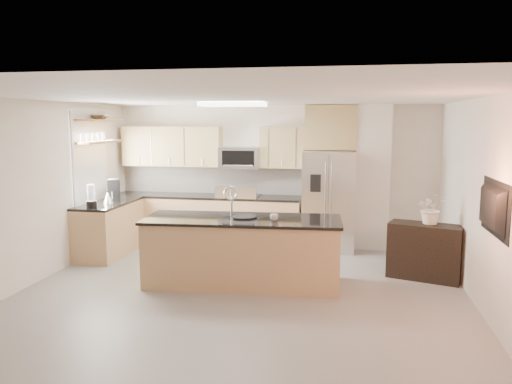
% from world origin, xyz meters
% --- Properties ---
extents(floor, '(6.50, 6.50, 0.00)m').
position_xyz_m(floor, '(0.00, 0.00, 0.00)').
color(floor, gray).
rests_on(floor, ground).
extents(ceiling, '(6.00, 6.50, 0.02)m').
position_xyz_m(ceiling, '(0.00, 0.00, 2.60)').
color(ceiling, silver).
rests_on(ceiling, wall_back).
extents(wall_back, '(6.00, 0.02, 2.60)m').
position_xyz_m(wall_back, '(0.00, 3.25, 1.30)').
color(wall_back, white).
rests_on(wall_back, floor).
extents(wall_front, '(6.00, 0.02, 2.60)m').
position_xyz_m(wall_front, '(0.00, -3.25, 1.30)').
color(wall_front, white).
rests_on(wall_front, floor).
extents(wall_left, '(0.02, 6.50, 2.60)m').
position_xyz_m(wall_left, '(-3.00, 0.00, 1.30)').
color(wall_left, white).
rests_on(wall_left, floor).
extents(wall_right, '(0.02, 6.50, 2.60)m').
position_xyz_m(wall_right, '(3.00, 0.00, 1.30)').
color(wall_right, white).
rests_on(wall_right, floor).
extents(back_counter, '(3.55, 0.66, 1.44)m').
position_xyz_m(back_counter, '(-1.23, 2.93, 0.47)').
color(back_counter, tan).
rests_on(back_counter, floor).
extents(left_counter, '(0.66, 1.50, 0.92)m').
position_xyz_m(left_counter, '(-2.67, 1.85, 0.46)').
color(left_counter, tan).
rests_on(left_counter, floor).
extents(range, '(0.76, 0.64, 1.14)m').
position_xyz_m(range, '(-0.60, 2.92, 0.47)').
color(range, black).
rests_on(range, floor).
extents(upper_cabinets, '(3.50, 0.33, 0.75)m').
position_xyz_m(upper_cabinets, '(-1.30, 3.09, 1.83)').
color(upper_cabinets, tan).
rests_on(upper_cabinets, wall_back).
extents(microwave, '(0.76, 0.40, 0.40)m').
position_xyz_m(microwave, '(-0.60, 3.04, 1.63)').
color(microwave, silver).
rests_on(microwave, upper_cabinets).
extents(refrigerator, '(0.92, 0.78, 1.78)m').
position_xyz_m(refrigerator, '(1.06, 2.87, 0.89)').
color(refrigerator, silver).
rests_on(refrigerator, floor).
extents(partition_column, '(0.60, 0.30, 2.60)m').
position_xyz_m(partition_column, '(1.82, 3.10, 1.30)').
color(partition_column, white).
rests_on(partition_column, floor).
extents(window, '(0.04, 1.15, 1.65)m').
position_xyz_m(window, '(-2.98, 1.85, 1.65)').
color(window, white).
rests_on(window, wall_left).
extents(shelf_lower, '(0.30, 1.20, 0.04)m').
position_xyz_m(shelf_lower, '(-2.85, 1.95, 1.95)').
color(shelf_lower, olive).
rests_on(shelf_lower, wall_left).
extents(shelf_upper, '(0.30, 1.20, 0.04)m').
position_xyz_m(shelf_upper, '(-2.85, 1.95, 2.32)').
color(shelf_upper, olive).
rests_on(shelf_upper, wall_left).
extents(ceiling_fixture, '(1.00, 0.50, 0.06)m').
position_xyz_m(ceiling_fixture, '(-0.40, 1.60, 2.56)').
color(ceiling_fixture, white).
rests_on(ceiling_fixture, ceiling).
extents(island, '(2.81, 1.16, 1.38)m').
position_xyz_m(island, '(-0.07, 0.71, 0.48)').
color(island, tan).
rests_on(island, floor).
extents(credenza, '(1.11, 0.72, 0.82)m').
position_xyz_m(credenza, '(2.52, 1.42, 0.41)').
color(credenza, black).
rests_on(credenza, floor).
extents(cup, '(0.15, 0.15, 0.09)m').
position_xyz_m(cup, '(0.40, 0.62, 1.00)').
color(cup, silver).
rests_on(cup, island).
extents(platter, '(0.47, 0.47, 0.02)m').
position_xyz_m(platter, '(-0.06, 0.75, 0.96)').
color(platter, black).
rests_on(platter, island).
extents(blender, '(0.16, 0.16, 0.38)m').
position_xyz_m(blender, '(-2.67, 1.29, 1.08)').
color(blender, black).
rests_on(blender, left_counter).
extents(kettle, '(0.18, 0.18, 0.22)m').
position_xyz_m(kettle, '(-2.62, 1.75, 1.02)').
color(kettle, silver).
rests_on(kettle, left_counter).
extents(coffee_maker, '(0.27, 0.29, 0.37)m').
position_xyz_m(coffee_maker, '(-2.69, 2.12, 1.10)').
color(coffee_maker, black).
rests_on(coffee_maker, left_counter).
extents(bowl, '(0.47, 0.47, 0.10)m').
position_xyz_m(bowl, '(-2.85, 2.02, 2.39)').
color(bowl, silver).
rests_on(bowl, shelf_upper).
extents(flower_vase, '(0.73, 0.66, 0.70)m').
position_xyz_m(flower_vase, '(2.59, 1.44, 1.17)').
color(flower_vase, white).
rests_on(flower_vase, credenza).
extents(television, '(0.14, 1.08, 0.62)m').
position_xyz_m(television, '(2.91, -0.20, 1.35)').
color(television, black).
rests_on(television, wall_right).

